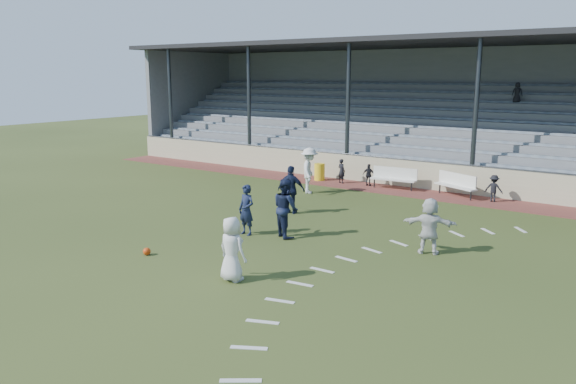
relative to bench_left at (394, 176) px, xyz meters
The scene contains 18 objects.
ground 10.73m from the bench_left, 89.54° to the right, with size 90.00×90.00×0.00m, color #313E19.
cinder_track 0.62m from the bench_left, 68.44° to the right, with size 34.00×2.00×0.02m, color brown.
retaining_wall 0.84m from the bench_left, 84.09° to the left, with size 34.00×0.18×1.20m, color #B9B08E.
bench_left is the anchor object (origin of this frame).
bench_right 2.75m from the bench_left, ahead, with size 1.98×1.26×0.95m.
trash_bin 3.78m from the bench_left, behind, with size 0.50×0.50×0.80m, color yellow.
football 12.63m from the bench_left, 97.97° to the right, with size 0.22×0.22×0.22m, color #C4380B.
player_white_lead 12.70m from the bench_left, 83.19° to the right, with size 0.79×0.51×1.61m, color silver.
player_navy_lead 9.30m from the bench_left, 94.77° to the right, with size 0.58×0.38×1.60m, color #131B36.
player_navy_mid 8.75m from the bench_left, 87.62° to the right, with size 0.89×0.70×1.84m, color #131B36.
player_white_wing 3.86m from the bench_left, 132.79° to the right, with size 1.26×0.72×1.95m, color silver.
player_navy_wing 6.31m from the bench_left, 100.99° to the right, with size 1.03×0.43×1.75m, color #131B36.
player_white_back 9.06m from the bench_left, 59.15° to the right, with size 1.50×0.48×1.61m, color silver.
sub_left_near 2.58m from the bench_left, behind, with size 0.41×0.27×1.13m, color black.
sub_left_far 1.24m from the bench_left, behind, with size 0.58×0.24×0.99m, color black.
sub_right 4.30m from the bench_left, ahead, with size 0.69×0.40×1.07m, color black.
grandstand 5.78m from the bench_left, 89.07° to the left, with size 34.60×9.00×6.61m.
penalty_arc 11.53m from the bench_left, 68.57° to the right, with size 3.89×14.63×0.01m.
Camera 1 is at (10.08, -11.79, 4.99)m, focal length 35.00 mm.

